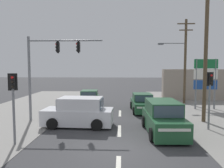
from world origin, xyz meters
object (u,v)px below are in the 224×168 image
object	(u,v)px
utility_pole_background_right	(184,59)
pedestal_signal_right_kerb	(210,91)
utility_pole_midground_right	(206,41)
sedan_receding_far	(89,99)
traffic_signal_mast	(47,63)
shopping_plaza_sign	(206,77)
suv_kerbside_parked	(163,118)
sedan_oncoming_mid	(142,103)
pedestal_signal_left_kerb	(13,97)
suv_crossing_left	(79,113)

from	to	relation	value
utility_pole_background_right	pedestal_signal_right_kerb	world-z (taller)	utility_pole_background_right
utility_pole_midground_right	sedan_receding_far	distance (m)	11.84
traffic_signal_mast	shopping_plaza_sign	size ratio (longest dim) A/B	1.30
shopping_plaza_sign	sedan_receding_far	xyz separation A→B (m)	(-10.81, 1.22, -2.28)
utility_pole_background_right	sedan_receding_far	world-z (taller)	utility_pole_background_right
utility_pole_midground_right	suv_kerbside_parked	bearing A→B (deg)	-140.65
utility_pole_midground_right	sedan_oncoming_mid	bearing A→B (deg)	138.43
suv_kerbside_parked	sedan_oncoming_mid	size ratio (longest dim) A/B	1.07
pedestal_signal_left_kerb	sedan_receding_far	distance (m)	11.28
pedestal_signal_left_kerb	utility_pole_midground_right	bearing A→B (deg)	24.18
traffic_signal_mast	pedestal_signal_left_kerb	world-z (taller)	traffic_signal_mast
traffic_signal_mast	sedan_oncoming_mid	size ratio (longest dim) A/B	1.40
shopping_plaza_sign	suv_crossing_left	world-z (taller)	shopping_plaza_sign
traffic_signal_mast	pedestal_signal_right_kerb	distance (m)	10.89
utility_pole_midground_right	shopping_plaza_sign	distance (m)	5.74
pedestal_signal_right_kerb	suv_kerbside_parked	xyz separation A→B (m)	(-2.94, -0.79, -1.53)
shopping_plaza_sign	sedan_oncoming_mid	xyz separation A→B (m)	(-5.82, -1.21, -2.28)
suv_kerbside_parked	sedan_receding_far	distance (m)	10.35
utility_pole_midground_right	sedan_oncoming_mid	world-z (taller)	utility_pole_midground_right
suv_kerbside_parked	sedan_receding_far	bearing A→B (deg)	122.76
utility_pole_midground_right	shopping_plaza_sign	world-z (taller)	utility_pole_midground_right
utility_pole_background_right	pedestal_signal_right_kerb	bearing A→B (deg)	-96.74
pedestal_signal_left_kerb	sedan_oncoming_mid	size ratio (longest dim) A/B	0.83
utility_pole_background_right	pedestal_signal_left_kerb	world-z (taller)	utility_pole_background_right
utility_pole_background_right	pedestal_signal_left_kerb	distance (m)	17.67
sedan_oncoming_mid	sedan_receding_far	size ratio (longest dim) A/B	1.00
suv_kerbside_parked	suv_crossing_left	size ratio (longest dim) A/B	1.00
utility_pole_midground_right	suv_kerbside_parked	world-z (taller)	utility_pole_midground_right
utility_pole_background_right	sedan_oncoming_mid	distance (m)	7.60
pedestal_signal_right_kerb	suv_crossing_left	xyz separation A→B (m)	(-8.15, 0.50, -1.53)
suv_kerbside_parked	sedan_receding_far	world-z (taller)	suv_kerbside_parked
pedestal_signal_right_kerb	shopping_plaza_sign	size ratio (longest dim) A/B	0.77
utility_pole_background_right	pedestal_signal_left_kerb	size ratio (longest dim) A/B	2.47
traffic_signal_mast	suv_kerbside_parked	bearing A→B (deg)	-18.43
pedestal_signal_left_kerb	suv_crossing_left	world-z (taller)	pedestal_signal_left_kerb
suv_crossing_left	sedan_oncoming_mid	size ratio (longest dim) A/B	1.07
utility_pole_background_right	suv_kerbside_parked	bearing A→B (deg)	-111.06
suv_crossing_left	sedan_receding_far	xyz separation A→B (m)	(-0.38, 7.42, -0.18)
utility_pole_background_right	traffic_signal_mast	bearing A→B (deg)	-145.49
utility_pole_midground_right	utility_pole_background_right	xyz separation A→B (m)	(0.74, 7.89, -0.91)
utility_pole_midground_right	suv_kerbside_parked	distance (m)	6.46
utility_pole_midground_right	traffic_signal_mast	world-z (taller)	utility_pole_midground_right
sedan_oncoming_mid	pedestal_signal_left_kerb	bearing A→B (deg)	-130.01
suv_kerbside_parked	sedan_oncoming_mid	world-z (taller)	suv_kerbside_parked
suv_kerbside_parked	sedan_receding_far	size ratio (longest dim) A/B	1.07
shopping_plaza_sign	utility_pole_background_right	bearing A→B (deg)	109.25
suv_kerbside_parked	sedan_oncoming_mid	bearing A→B (deg)	95.55
utility_pole_background_right	suv_crossing_left	xyz separation A→B (m)	(-9.32, -9.37, -3.87)
utility_pole_background_right	utility_pole_midground_right	bearing A→B (deg)	-95.35
shopping_plaza_sign	suv_crossing_left	xyz separation A→B (m)	(-10.42, -6.20, -2.10)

